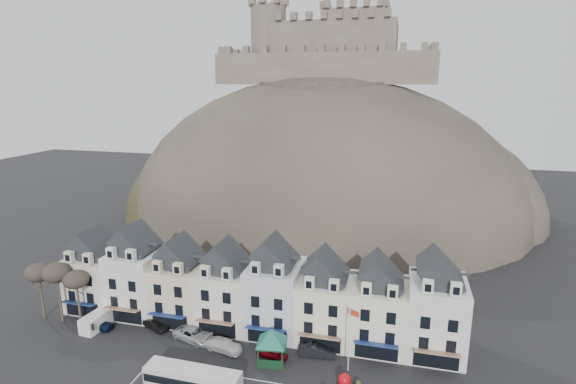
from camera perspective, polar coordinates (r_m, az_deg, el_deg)
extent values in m
cube|color=beige|center=(73.24, -22.87, -10.25)|extent=(6.80, 8.00, 8.00)
cube|color=black|center=(71.38, -23.26, -6.42)|extent=(6.80, 5.76, 2.80)
cube|color=beige|center=(69.81, -26.01, -7.42)|extent=(1.20, 0.80, 1.60)
cube|color=beige|center=(67.97, -24.06, -7.77)|extent=(1.20, 0.80, 1.60)
cube|color=black|center=(71.54, -24.64, -13.40)|extent=(5.10, 0.06, 2.20)
cube|color=navy|center=(70.53, -25.09, -12.68)|extent=(5.10, 1.29, 0.43)
cube|color=silver|center=(69.29, -18.34, -10.69)|extent=(6.80, 8.00, 9.20)
cube|color=black|center=(67.17, -18.71, -6.17)|extent=(6.80, 5.76, 2.80)
cube|color=silver|center=(65.33, -21.51, -7.26)|extent=(1.20, 0.80, 1.60)
cube|color=silver|center=(63.68, -19.30, -7.60)|extent=(1.20, 0.80, 1.60)
cube|color=black|center=(67.74, -19.99, -14.52)|extent=(5.10, 0.06, 2.20)
cube|color=maroon|center=(66.67, -20.42, -13.78)|extent=(5.10, 1.29, 0.43)
cube|color=beige|center=(66.32, -13.22, -12.04)|extent=(6.80, 8.00, 8.00)
cube|color=black|center=(64.26, -13.48, -7.86)|extent=(6.80, 5.76, 2.80)
cube|color=beige|center=(62.18, -16.25, -9.08)|extent=(1.20, 0.80, 1.60)
cube|color=beige|center=(60.78, -13.78, -9.46)|extent=(1.20, 0.80, 1.60)
cube|color=black|center=(64.43, -14.79, -15.66)|extent=(5.10, 0.06, 2.20)
cube|color=navy|center=(63.30, -15.16, -14.90)|extent=(5.10, 1.29, 0.43)
cube|color=silver|center=(63.66, -7.64, -12.92)|extent=(6.80, 8.00, 8.00)
cube|color=black|center=(61.52, -7.79, -8.59)|extent=(6.80, 5.76, 2.80)
cube|color=silver|center=(59.17, -10.47, -9.94)|extent=(1.20, 0.80, 1.60)
cube|color=silver|center=(58.05, -7.74, -10.31)|extent=(1.20, 0.80, 1.60)
cube|color=black|center=(61.70, -9.00, -16.76)|extent=(5.10, 0.06, 2.20)
cube|color=maroon|center=(60.52, -9.31, -16.00)|extent=(5.10, 1.29, 0.43)
cube|color=silver|center=(61.38, -1.59, -13.24)|extent=(6.80, 8.00, 9.20)
cube|color=black|center=(58.97, -1.63, -8.21)|extent=(6.80, 5.76, 2.80)
cube|color=silver|center=(56.33, -4.13, -9.66)|extent=(1.20, 0.80, 1.60)
cube|color=silver|center=(55.52, -1.15, -9.99)|extent=(1.20, 0.80, 1.60)
cube|color=black|center=(59.62, -2.68, -17.76)|extent=(5.10, 0.06, 2.20)
cube|color=navy|center=(58.40, -2.90, -17.00)|extent=(5.10, 1.29, 0.43)
cube|color=white|center=(60.34, 4.84, -14.43)|extent=(6.80, 8.00, 8.00)
cube|color=black|center=(58.07, 4.94, -9.90)|extent=(6.80, 5.76, 2.80)
cube|color=white|center=(55.21, 2.74, -11.51)|extent=(1.20, 0.80, 1.60)
cube|color=white|center=(54.75, 5.88, -11.80)|extent=(1.20, 0.80, 1.60)
cube|color=black|center=(58.26, 4.08, -18.60)|extent=(5.10, 0.06, 2.20)
cube|color=maroon|center=(57.02, 3.98, -17.85)|extent=(5.10, 1.29, 0.43)
cube|color=white|center=(59.78, 11.50, -14.96)|extent=(6.80, 8.00, 8.00)
cube|color=black|center=(57.49, 11.75, -10.41)|extent=(6.80, 5.76, 2.80)
cube|color=white|center=(54.41, 9.93, -12.11)|extent=(1.20, 0.80, 1.60)
cube|color=white|center=(54.32, 13.15, -12.32)|extent=(1.20, 0.80, 1.60)
cube|color=black|center=(57.68, 11.13, -19.22)|extent=(5.10, 0.06, 2.20)
cube|color=navy|center=(56.42, 11.15, -18.47)|extent=(5.10, 1.29, 0.43)
cube|color=white|center=(59.71, 18.28, -14.80)|extent=(6.80, 8.00, 9.20)
cube|color=black|center=(57.23, 18.72, -9.68)|extent=(6.80, 5.76, 2.80)
cube|color=white|center=(53.95, 17.34, -11.39)|extent=(1.20, 0.80, 1.60)
cube|color=white|center=(54.24, 20.56, -11.52)|extent=(1.20, 0.80, 1.60)
cube|color=black|center=(57.90, 18.27, -19.56)|extent=(5.10, 0.06, 2.20)
cube|color=maroon|center=(56.64, 18.42, -18.83)|extent=(5.10, 1.29, 0.43)
ellipsoid|color=#332E27|center=(112.92, 4.28, -2.99)|extent=(96.00, 76.00, 68.00)
ellipsoid|color=#263018|center=(113.17, -7.31, -3.02)|extent=(52.00, 44.00, 42.00)
ellipsoid|color=#332E27|center=(115.35, 16.48, -3.17)|extent=(56.00, 48.00, 46.00)
ellipsoid|color=#263018|center=(100.64, 0.62, -5.06)|extent=(40.00, 28.00, 28.00)
ellipsoid|color=#332E27|center=(100.33, 8.71, -5.28)|extent=(36.00, 28.00, 24.00)
cylinder|color=#332E27|center=(108.17, 4.58, 12.94)|extent=(30.00, 30.00, 3.00)
cube|color=brown|center=(104.26, 4.24, 15.39)|extent=(48.00, 2.20, 7.00)
cube|color=brown|center=(123.99, 5.94, 15.09)|extent=(48.00, 2.20, 7.00)
cube|color=brown|center=(120.37, -6.60, 15.12)|extent=(2.20, 22.00, 7.00)
cube|color=brown|center=(112.73, 17.70, 14.68)|extent=(2.20, 22.00, 7.00)
cube|color=brown|center=(114.09, 6.27, 17.97)|extent=(28.00, 18.00, 10.00)
cube|color=brown|center=(115.68, 8.50, 18.60)|extent=(14.00, 12.00, 13.00)
cylinder|color=brown|center=(113.65, -2.47, 18.06)|extent=(8.40, 8.40, 18.00)
cylinder|color=silver|center=(116.80, 8.67, 22.99)|extent=(0.16, 0.16, 5.00)
cylinder|color=#362A22|center=(73.14, -28.74, -11.91)|extent=(0.32, 0.32, 5.74)
ellipsoid|color=#383028|center=(71.58, -29.12, -8.93)|extent=(3.61, 3.61, 2.54)
cylinder|color=#362A22|center=(71.17, -26.94, -12.28)|extent=(0.32, 0.32, 6.02)
ellipsoid|color=#383028|center=(69.50, -27.33, -9.07)|extent=(3.78, 3.78, 2.67)
cylinder|color=#362A22|center=(69.45, -25.00, -12.97)|extent=(0.32, 0.32, 5.46)
ellipsoid|color=#383028|center=(67.87, -25.33, -10.01)|extent=(3.43, 3.43, 2.42)
cube|color=silver|center=(52.69, -12.00, -22.25)|extent=(10.59, 2.61, 2.41)
cube|color=black|center=(52.61, -12.01, -22.13)|extent=(10.38, 2.68, 0.91)
cube|color=silver|center=(52.06, -12.06, -21.27)|extent=(10.37, 2.51, 0.24)
cube|color=orange|center=(50.29, -6.32, -22.66)|extent=(0.08, 1.15, 0.27)
cylinder|color=black|center=(55.61, -14.71, -21.91)|extent=(0.93, 0.33, 0.92)
cube|color=black|center=(57.98, -3.29, -18.83)|extent=(0.18, 0.18, 2.50)
cube|color=black|center=(57.63, -0.38, -19.02)|extent=(0.18, 0.18, 2.50)
cube|color=black|center=(55.67, -3.81, -20.37)|extent=(0.18, 0.18, 2.50)
cube|color=black|center=(55.31, -0.75, -20.59)|extent=(0.18, 0.18, 2.50)
cube|color=black|center=(55.95, -2.07, -18.62)|extent=(3.87, 3.87, 0.12)
cone|color=#155F53|center=(55.45, -2.08, -17.81)|extent=(6.82, 6.82, 1.87)
sphere|color=#B60A14|center=(53.04, 7.18, -22.61)|extent=(1.48, 1.48, 1.48)
cylinder|color=silver|center=(54.16, 7.76, -18.04)|extent=(0.12, 0.12, 8.06)
cube|color=red|center=(52.21, 8.43, -15.01)|extent=(1.03, 0.46, 0.71)
cube|color=white|center=(68.24, -23.10, -14.83)|extent=(2.49, 4.84, 2.13)
cube|color=black|center=(68.05, -23.13, -14.52)|extent=(1.92, 0.27, 0.91)
sphere|color=#263018|center=(53.51, 8.89, -22.88)|extent=(0.71, 0.71, 0.71)
imported|color=#0C1A3E|center=(68.18, -22.95, -15.17)|extent=(4.29, 1.91, 1.43)
imported|color=black|center=(65.57, -16.48, -15.86)|extent=(4.27, 2.94, 1.33)
imported|color=#B4B7BD|center=(61.98, -11.87, -17.30)|extent=(6.04, 4.06, 1.56)
imported|color=silver|center=(59.40, -8.18, -18.67)|extent=(5.39, 3.03, 1.47)
imported|color=#61050D|center=(57.62, -2.02, -19.73)|extent=(4.25, 2.73, 1.35)
imported|color=black|center=(57.99, 3.73, -19.39)|extent=(4.83, 2.12, 1.54)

